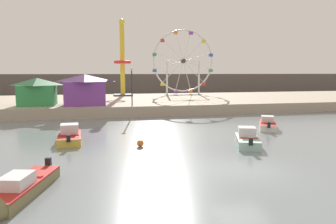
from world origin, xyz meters
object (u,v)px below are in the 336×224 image
(ferris_wheel_white_frame, at_px, (183,62))
(mooring_buoy_orange, at_px, (140,143))
(motorboat_olive_wood, at_px, (13,194))
(carnival_booth_purple_stall, at_px, (85,89))
(motorboat_seafoam, at_px, (246,138))
(promenade_lamp_near, at_px, (132,81))
(carnival_booth_green_kiosk, at_px, (37,91))
(motorboat_mustard_yellow, at_px, (70,135))
(motorboat_white_red_stripe, at_px, (267,123))
(drop_tower_yellow_tower, at_px, (122,64))

(ferris_wheel_white_frame, height_order, mooring_buoy_orange, ferris_wheel_white_frame)
(motorboat_olive_wood, relative_size, carnival_booth_purple_stall, 1.20)
(motorboat_seafoam, xyz_separation_m, promenade_lamp_near, (-6.15, 14.79, 3.45))
(motorboat_seafoam, relative_size, carnival_booth_green_kiosk, 1.08)
(carnival_booth_green_kiosk, height_order, promenade_lamp_near, promenade_lamp_near)
(motorboat_mustard_yellow, bearing_deg, ferris_wheel_white_frame, -33.25)
(ferris_wheel_white_frame, bearing_deg, motorboat_olive_wood, -113.74)
(motorboat_olive_wood, height_order, promenade_lamp_near, promenade_lamp_near)
(motorboat_white_red_stripe, height_order, carnival_booth_green_kiosk, carnival_booth_green_kiosk)
(motorboat_white_red_stripe, xyz_separation_m, ferris_wheel_white_frame, (-0.99, 24.59, 5.98))
(motorboat_seafoam, bearing_deg, mooring_buoy_orange, 106.45)
(carnival_booth_purple_stall, bearing_deg, motorboat_white_red_stripe, -36.57)
(motorboat_white_red_stripe, xyz_separation_m, carnival_booth_purple_stall, (-15.69, 11.33, 2.58))
(motorboat_olive_wood, height_order, ferris_wheel_white_frame, ferris_wheel_white_frame)
(motorboat_mustard_yellow, height_order, ferris_wheel_white_frame, ferris_wheel_white_frame)
(motorboat_olive_wood, distance_m, drop_tower_yellow_tower, 38.62)
(motorboat_seafoam, height_order, promenade_lamp_near, promenade_lamp_near)
(motorboat_olive_wood, relative_size, mooring_buoy_orange, 13.00)
(drop_tower_yellow_tower, bearing_deg, promenade_lamp_near, -90.74)
(motorboat_olive_wood, height_order, mooring_buoy_orange, motorboat_olive_wood)
(motorboat_seafoam, distance_m, promenade_lamp_near, 16.39)
(motorboat_mustard_yellow, height_order, promenade_lamp_near, promenade_lamp_near)
(mooring_buoy_orange, bearing_deg, carnival_booth_green_kiosk, 117.80)
(motorboat_seafoam, xyz_separation_m, ferris_wheel_white_frame, (3.60, 29.98, 5.96))
(ferris_wheel_white_frame, bearing_deg, motorboat_seafoam, -96.85)
(motorboat_olive_wood, bearing_deg, promenade_lamp_near, 178.01)
(motorboat_white_red_stripe, distance_m, motorboat_seafoam, 7.08)
(motorboat_mustard_yellow, distance_m, carnival_booth_green_kiosk, 14.83)
(drop_tower_yellow_tower, distance_m, carnival_booth_green_kiosk, 16.51)
(motorboat_seafoam, height_order, carnival_booth_purple_stall, carnival_booth_purple_stall)
(ferris_wheel_white_frame, bearing_deg, carnival_booth_purple_stall, -137.98)
(motorboat_white_red_stripe, distance_m, drop_tower_yellow_tower, 27.53)
(carnival_booth_green_kiosk, bearing_deg, ferris_wheel_white_frame, 30.73)
(motorboat_olive_wood, bearing_deg, ferris_wheel_white_frame, 171.03)
(motorboat_white_red_stripe, distance_m, promenade_lamp_near, 14.69)
(ferris_wheel_white_frame, xyz_separation_m, carnival_booth_green_kiosk, (-19.79, -12.32, -3.61))
(motorboat_mustard_yellow, bearing_deg, drop_tower_yellow_tower, -15.30)
(drop_tower_yellow_tower, relative_size, promenade_lamp_near, 2.85)
(motorboat_mustard_yellow, height_order, carnival_booth_purple_stall, carnival_booth_purple_stall)
(motorboat_mustard_yellow, xyz_separation_m, ferris_wheel_white_frame, (15.33, 26.27, 5.96))
(motorboat_seafoam, distance_m, drop_tower_yellow_tower, 31.28)
(carnival_booth_green_kiosk, bearing_deg, motorboat_seafoam, -48.65)
(motorboat_olive_wood, relative_size, motorboat_mustard_yellow, 1.15)
(carnival_booth_purple_stall, bearing_deg, mooring_buoy_orange, -76.99)
(drop_tower_yellow_tower, relative_size, mooring_buoy_orange, 26.40)
(motorboat_mustard_yellow, xyz_separation_m, carnival_booth_green_kiosk, (-4.46, 13.95, 2.35))
(motorboat_mustard_yellow, distance_m, ferris_wheel_white_frame, 31.00)
(carnival_booth_green_kiosk, xyz_separation_m, mooring_buoy_orange, (9.06, -17.19, -2.50))
(drop_tower_yellow_tower, xyz_separation_m, mooring_buoy_orange, (-1.18, -29.72, -5.76))
(motorboat_mustard_yellow, bearing_deg, carnival_booth_green_kiosk, 14.76)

